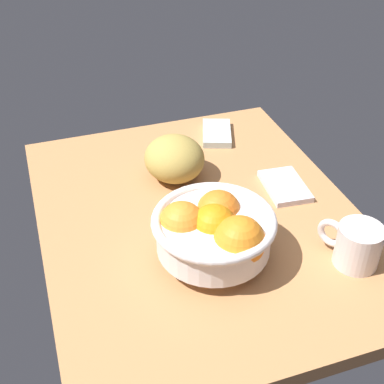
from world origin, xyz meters
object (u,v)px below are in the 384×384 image
object	(u,v)px
fruit_bowl	(214,230)
mug	(356,245)
bread_loaf	(174,159)
napkin_spare	(217,133)
napkin_folded	(285,186)

from	to	relation	value
fruit_bowl	mug	xyz separation A→B (cm)	(8.64, 22.34, -2.42)
fruit_bowl	mug	size ratio (longest dim) A/B	1.94
bread_loaf	fruit_bowl	bearing A→B (deg)	-1.98
mug	napkin_spare	bearing A→B (deg)	-171.57
napkin_folded	napkin_spare	size ratio (longest dim) A/B	1.03
napkin_folded	mug	distance (cm)	23.23
napkin_folded	napkin_spare	bearing A→B (deg)	-167.02
fruit_bowl	napkin_folded	xyz separation A→B (cm)	(-14.33, 20.94, -5.57)
mug	fruit_bowl	bearing A→B (deg)	-111.14
bread_loaf	napkin_spare	bearing A→B (deg)	132.36
napkin_spare	mug	size ratio (longest dim) A/B	1.06
bread_loaf	napkin_folded	world-z (taller)	bread_loaf
mug	bread_loaf	bearing A→B (deg)	-147.86
bread_loaf	napkin_folded	distance (cm)	23.31
napkin_folded	fruit_bowl	bearing A→B (deg)	-55.61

